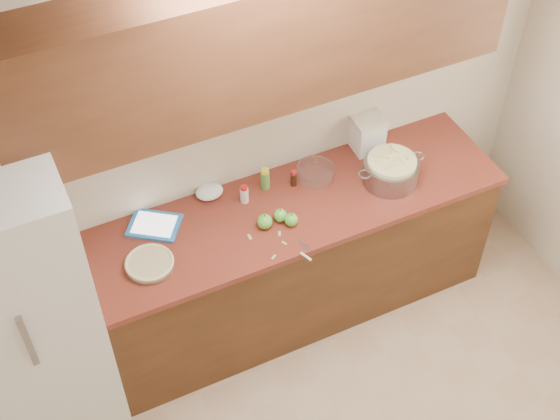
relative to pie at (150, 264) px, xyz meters
name	(u,v)px	position (x,y,z in m)	size (l,w,h in m)	color
room_shell	(435,387)	(0.77, -1.40, 0.36)	(3.60, 3.60, 3.60)	tan
counter_run	(278,264)	(0.77, 0.07, -0.48)	(2.64, 0.68, 0.92)	#542E17
upper_cabinets	(263,39)	(0.77, 0.23, 1.01)	(2.60, 0.34, 0.70)	brown
fridge	(20,308)	(-0.67, 0.04, -0.04)	(0.70, 0.70, 1.80)	silver
pie	(150,264)	(0.00, 0.00, 0.00)	(0.26, 0.26, 0.04)	silver
colander	(391,171)	(1.46, 0.02, 0.05)	(0.42, 0.32, 0.16)	gray
flour_canister	(367,133)	(1.47, 0.32, 0.09)	(0.19, 0.19, 0.22)	white
tablet	(154,225)	(0.11, 0.26, -0.01)	(0.34, 0.33, 0.02)	blue
paring_knife	(306,255)	(0.76, -0.28, -0.02)	(0.07, 0.15, 0.01)	gray
lemon_bottle	(265,179)	(0.78, 0.27, 0.05)	(0.05, 0.05, 0.14)	#4C8C38
cinnamon_shaker	(244,194)	(0.63, 0.22, 0.03)	(0.05, 0.05, 0.12)	beige
vanilla_bottle	(294,178)	(0.94, 0.22, 0.03)	(0.04, 0.04, 0.11)	black
mixing_bowl	(315,172)	(1.08, 0.22, 0.02)	(0.22, 0.22, 0.08)	silver
paper_towel	(209,192)	(0.47, 0.35, 0.01)	(0.16, 0.13, 0.07)	white
apple_left	(265,222)	(0.65, 0.00, 0.02)	(0.08, 0.08, 0.10)	#57AF34
apple_center	(280,215)	(0.75, 0.00, 0.02)	(0.08, 0.08, 0.09)	#57AF34
apple_front	(291,220)	(0.79, -0.05, 0.02)	(0.07, 0.07, 0.09)	#57AF34
peel_a	(250,237)	(0.55, -0.04, -0.02)	(0.04, 0.02, 0.00)	#95BB5B
peel_b	(284,243)	(0.70, -0.16, -0.02)	(0.03, 0.01, 0.00)	#95BB5B
peel_c	(280,234)	(0.70, -0.08, -0.02)	(0.03, 0.01, 0.00)	#95BB5B
peel_d	(274,257)	(0.61, -0.22, -0.02)	(0.03, 0.01, 0.00)	#95BB5B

